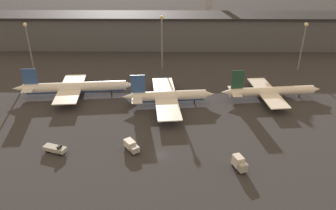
{
  "coord_description": "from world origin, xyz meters",
  "views": [
    {
      "loc": [
        3.02,
        -80.17,
        58.74
      ],
      "look_at": [
        2.04,
        21.14,
        6.0
      ],
      "focal_mm": 35.0,
      "sensor_mm": 36.0,
      "label": 1
    }
  ],
  "objects_px": {
    "service_vehicle_0": "(55,149)",
    "service_vehicle_2": "(131,146)",
    "airplane_1": "(168,96)",
    "service_vehicle_1": "(239,163)",
    "airplane_0": "(74,88)",
    "airplane_2": "(270,91)"
  },
  "relations": [
    {
      "from": "service_vehicle_0",
      "to": "service_vehicle_2",
      "type": "relative_size",
      "value": 1.22
    },
    {
      "from": "airplane_1",
      "to": "service_vehicle_1",
      "type": "distance_m",
      "value": 44.59
    },
    {
      "from": "airplane_1",
      "to": "service_vehicle_0",
      "type": "height_order",
      "value": "airplane_1"
    },
    {
      "from": "airplane_0",
      "to": "service_vehicle_2",
      "type": "relative_size",
      "value": 7.96
    },
    {
      "from": "service_vehicle_1",
      "to": "airplane_1",
      "type": "bearing_deg",
      "value": -174.24
    },
    {
      "from": "airplane_0",
      "to": "service_vehicle_0",
      "type": "bearing_deg",
      "value": -89.52
    },
    {
      "from": "airplane_0",
      "to": "service_vehicle_1",
      "type": "distance_m",
      "value": 75.1
    },
    {
      "from": "airplane_1",
      "to": "service_vehicle_1",
      "type": "height_order",
      "value": "airplane_1"
    },
    {
      "from": "airplane_2",
      "to": "service_vehicle_1",
      "type": "bearing_deg",
      "value": -120.26
    },
    {
      "from": "airplane_1",
      "to": "airplane_0",
      "type": "bearing_deg",
      "value": 163.24
    },
    {
      "from": "service_vehicle_0",
      "to": "service_vehicle_1",
      "type": "relative_size",
      "value": 1.35
    },
    {
      "from": "airplane_2",
      "to": "airplane_0",
      "type": "bearing_deg",
      "value": 172.84
    },
    {
      "from": "service_vehicle_1",
      "to": "airplane_2",
      "type": "bearing_deg",
      "value": 134.12
    },
    {
      "from": "airplane_1",
      "to": "service_vehicle_0",
      "type": "xyz_separation_m",
      "value": [
        -33.83,
        -32.2,
        -2.1
      ]
    },
    {
      "from": "airplane_1",
      "to": "service_vehicle_0",
      "type": "relative_size",
      "value": 5.03
    },
    {
      "from": "airplane_0",
      "to": "airplane_2",
      "type": "xyz_separation_m",
      "value": [
        79.07,
        -1.92,
        -0.48
      ]
    },
    {
      "from": "airplane_0",
      "to": "service_vehicle_2",
      "type": "distance_m",
      "value": 47.05
    },
    {
      "from": "service_vehicle_1",
      "to": "service_vehicle_2",
      "type": "xyz_separation_m",
      "value": [
        -31.26,
        8.76,
        -0.37
      ]
    },
    {
      "from": "airplane_0",
      "to": "airplane_1",
      "type": "relative_size",
      "value": 1.3
    },
    {
      "from": "airplane_0",
      "to": "airplane_1",
      "type": "distance_m",
      "value": 38.88
    },
    {
      "from": "airplane_2",
      "to": "service_vehicle_0",
      "type": "distance_m",
      "value": 83.71
    },
    {
      "from": "service_vehicle_1",
      "to": "service_vehicle_2",
      "type": "bearing_deg",
      "value": -127.05
    }
  ]
}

